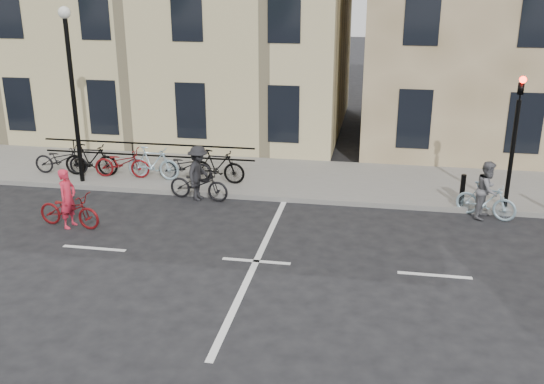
% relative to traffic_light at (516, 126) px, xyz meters
% --- Properties ---
extents(ground, '(120.00, 120.00, 0.00)m').
position_rel_traffic_light_xyz_m(ground, '(-6.20, -4.34, -2.45)').
color(ground, black).
rests_on(ground, ground).
extents(sidewalk, '(46.00, 4.00, 0.15)m').
position_rel_traffic_light_xyz_m(sidewalk, '(-10.20, 1.66, -2.38)').
color(sidewalk, slate).
rests_on(sidewalk, ground).
extents(building_west, '(20.00, 10.00, 10.00)m').
position_rel_traffic_light_xyz_m(building_west, '(-15.20, 8.66, 2.70)').
color(building_west, '#C5B385').
rests_on(building_west, sidewalk).
extents(traffic_light, '(0.18, 0.30, 3.90)m').
position_rel_traffic_light_xyz_m(traffic_light, '(0.00, 0.00, 0.00)').
color(traffic_light, black).
rests_on(traffic_light, sidewalk).
extents(lamp_post, '(0.36, 0.36, 5.28)m').
position_rel_traffic_light_xyz_m(lamp_post, '(-12.70, 0.06, 1.04)').
color(lamp_post, black).
rests_on(lamp_post, sidewalk).
extents(bollard_east, '(0.14, 0.14, 0.90)m').
position_rel_traffic_light_xyz_m(bollard_east, '(-1.20, -0.09, -1.85)').
color(bollard_east, black).
rests_on(bollard_east, sidewalk).
extents(parked_bikes, '(7.25, 1.23, 1.05)m').
position_rel_traffic_light_xyz_m(parked_bikes, '(-11.12, 0.70, -1.81)').
color(parked_bikes, black).
rests_on(parked_bikes, sidewalk).
extents(cyclist_pink, '(1.83, 0.84, 1.57)m').
position_rel_traffic_light_xyz_m(cyclist_pink, '(-11.43, -3.15, -1.91)').
color(cyclist_pink, '#650D10').
rests_on(cyclist_pink, ground).
extents(cyclist_grey, '(1.68, 1.11, 1.59)m').
position_rel_traffic_light_xyz_m(cyclist_grey, '(-0.62, -0.54, -1.81)').
color(cyclist_grey, '#99B9C8').
rests_on(cyclist_grey, ground).
extents(cyclist_dark, '(1.91, 1.13, 1.64)m').
position_rel_traffic_light_xyz_m(cyclist_dark, '(-8.70, -0.54, -1.81)').
color(cyclist_dark, black).
rests_on(cyclist_dark, ground).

